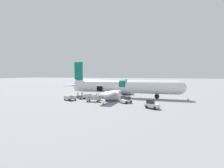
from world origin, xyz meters
TOP-DOWN VIEW (x-y plane):
  - ground_plane at (0.00, 0.00)m, footprint 500.00×500.00m
  - airplane at (-1.94, 4.34)m, footprint 33.04×26.64m
  - baggage_tug_lead at (7.49, -9.58)m, footprint 2.98×2.44m
  - baggage_tug_mid at (1.50, -4.85)m, footprint 2.52×2.83m
  - baggage_cart_loading at (-9.29, -1.30)m, footprint 4.26×2.43m
  - baggage_cart_queued at (-12.71, -5.15)m, footprint 3.96×2.82m
  - baggage_cart_empty at (-6.34, -5.42)m, footprint 4.33×1.99m
  - ground_crew_loader_a at (-5.12, 0.13)m, footprint 0.51×0.50m
  - ground_crew_loader_b at (-6.38, -1.51)m, footprint 0.59×0.59m
  - ground_crew_driver at (-12.65, -1.42)m, footprint 0.45×0.55m
  - ground_crew_supervisor at (-12.67, 1.03)m, footprint 0.50×0.50m
  - ground_crew_helper at (-6.69, -2.50)m, footprint 0.60×0.52m
  - suitcase_on_tarmac_upright at (-10.69, -3.65)m, footprint 0.45×0.31m
  - safety_cone_nose at (15.11, 3.89)m, footprint 0.52×0.52m
  - safety_cone_engine_left at (-2.64, -8.72)m, footprint 0.59×0.59m
  - safety_cone_wingtip at (-0.82, -2.66)m, footprint 0.48×0.48m

SIDE VIEW (x-z plane):
  - ground_plane at x=0.00m, z-range 0.00..0.00m
  - suitcase_on_tarmac_upright at x=-10.69m, z-range -0.05..0.55m
  - safety_cone_nose at x=15.11m, z-range -0.02..0.63m
  - safety_cone_wingtip at x=-0.82m, z-range -0.02..0.66m
  - safety_cone_engine_left at x=-2.64m, z-range -0.02..0.70m
  - baggage_cart_queued at x=-12.71m, z-range -0.01..1.00m
  - baggage_cart_loading at x=-9.29m, z-range 0.00..1.10m
  - baggage_cart_empty at x=-6.34m, z-range 0.01..1.11m
  - baggage_tug_mid at x=1.50m, z-range -0.10..1.30m
  - baggage_tug_lead at x=7.49m, z-range -0.14..1.56m
  - ground_crew_supervisor at x=-12.67m, z-range 0.04..1.61m
  - ground_crew_driver at x=-12.65m, z-range 0.04..1.63m
  - ground_crew_loader_a at x=-5.12m, z-range 0.04..1.64m
  - ground_crew_helper at x=-6.69m, z-range 0.05..1.78m
  - ground_crew_loader_b at x=-6.38m, z-range 0.05..1.90m
  - airplane at x=-1.94m, z-range -2.19..7.93m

